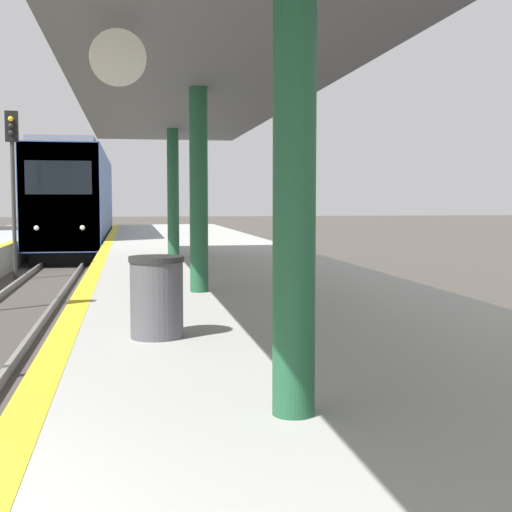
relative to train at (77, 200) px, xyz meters
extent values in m
cube|color=black|center=(0.00, 0.07, -2.08)|extent=(2.37, 15.62, 0.55)
cube|color=#33518C|center=(0.00, 0.07, 0.12)|extent=(2.79, 17.36, 3.85)
cube|color=red|center=(0.00, -8.53, 0.12)|extent=(2.73, 0.16, 3.77)
cube|color=black|center=(0.00, -8.59, 0.79)|extent=(2.23, 0.06, 1.15)
cube|color=slate|center=(0.00, 0.07, 2.16)|extent=(2.37, 16.49, 0.24)
sphere|color=white|center=(-0.77, -8.59, -0.94)|extent=(0.18, 0.18, 0.18)
sphere|color=white|center=(0.77, -8.59, -0.94)|extent=(0.18, 0.18, 0.18)
cylinder|color=#2D2D2D|center=(-1.00, -11.84, -0.31)|extent=(0.12, 0.12, 4.09)
cube|color=black|center=(-1.00, -11.84, 2.19)|extent=(0.36, 0.20, 0.90)
sphere|color=yellow|center=(-1.00, -11.97, 2.39)|extent=(0.16, 0.16, 0.16)
sphere|color=black|center=(-1.00, -11.97, 2.19)|extent=(0.16, 0.16, 0.16)
sphere|color=black|center=(-1.00, -11.97, 1.98)|extent=(0.16, 0.16, 0.16)
cylinder|color=#1E5133|center=(3.45, -29.35, 0.17)|extent=(0.29, 0.29, 3.20)
cylinder|color=#1E5133|center=(3.45, -22.77, 0.17)|extent=(0.29, 0.29, 3.20)
cylinder|color=#1E5133|center=(3.45, -16.19, 0.17)|extent=(0.29, 0.29, 3.20)
cube|color=#515156|center=(3.45, -22.77, 1.87)|extent=(3.90, 19.75, 0.20)
cylinder|color=white|center=(2.28, -26.72, 1.42)|extent=(0.56, 0.04, 0.56)
cylinder|color=#4C4C51|center=(2.65, -26.45, -1.03)|extent=(0.56, 0.56, 0.80)
cylinder|color=#262626|center=(2.65, -26.45, -0.60)|extent=(0.58, 0.58, 0.06)
camera|label=1|loc=(2.37, -33.98, 0.03)|focal=50.00mm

